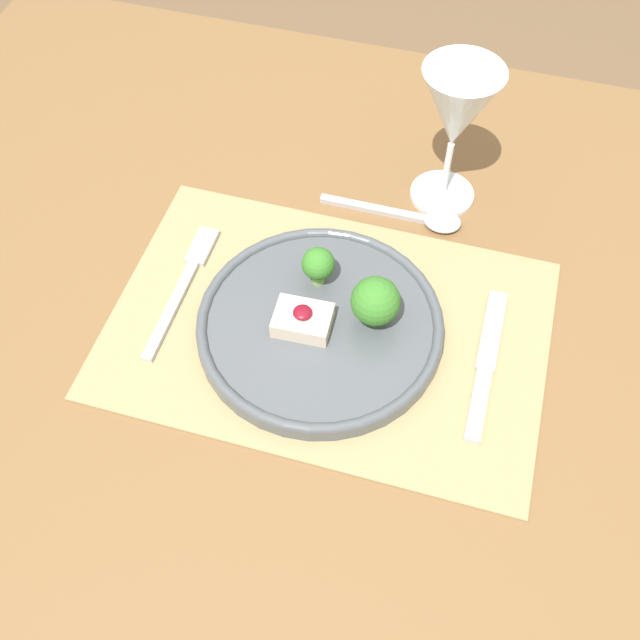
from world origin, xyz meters
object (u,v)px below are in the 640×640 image
Objects in this scene: fork at (185,281)px; knife at (484,373)px; wine_glass_near at (457,114)px; dinner_plate at (323,322)px; spoon at (422,217)px.

fork is 1.00× the size of knife.
fork is at bearing -139.45° from wine_glass_near.
dinner_plate is 0.17m from fork.
wine_glass_near is (0.02, 0.05, 0.12)m from spoon.
fork is 1.03× the size of wine_glass_near.
spoon is (0.24, 0.17, -0.00)m from fork.
fork is at bearing -145.19° from spoon.
spoon is 0.13m from wine_glass_near.
fork is 0.29m from spoon.
fork is at bearing 174.62° from knife.
dinner_plate is 1.40× the size of knife.
dinner_plate is 0.27m from wine_glass_near.
dinner_plate is 1.40× the size of fork.
wine_glass_near is at bearing 39.90° from fork.
fork is 0.34m from knife.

